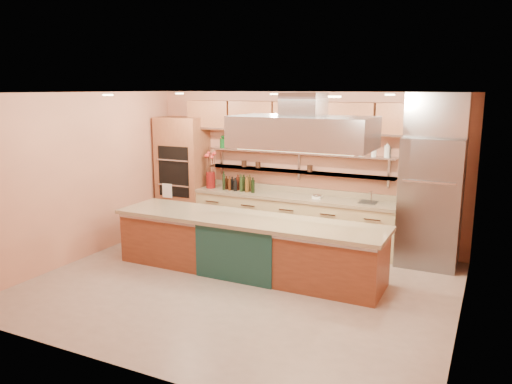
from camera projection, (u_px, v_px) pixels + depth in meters
The scene contains 21 objects.
floor at pixel (240, 286), 7.38m from camera, with size 6.00×5.00×0.02m, color gray.
ceiling at pixel (239, 93), 6.81m from camera, with size 6.00×5.00×0.02m, color black.
wall_back at pixel (302, 168), 9.29m from camera, with size 6.00×0.04×2.80m, color tan.
wall_front at pixel (121, 240), 4.89m from camera, with size 6.00×0.04×2.80m, color tan.
wall_left at pixel (82, 177), 8.38m from camera, with size 0.04×5.00×2.80m, color tan.
wall_right at pixel (467, 216), 5.81m from camera, with size 0.04×5.00×2.80m, color tan.
oven_stack at pixel (183, 174), 10.11m from camera, with size 0.95×0.64×2.30m, color #985737.
refrigerator at pixel (430, 203), 8.04m from camera, with size 0.95×0.72×2.10m, color slate.
back_counter at pixel (293, 220), 9.24m from camera, with size 3.84×0.64×0.93m, color tan.
wall_shelf_lower at pixel (297, 172), 9.21m from camera, with size 3.60×0.26×0.03m, color #A6A9AD.
wall_shelf_upper at pixel (297, 153), 9.14m from camera, with size 3.60×0.26×0.03m, color #A6A9AD.
upper_cabinets at pixel (299, 117), 8.94m from camera, with size 4.60×0.36×0.55m, color #985737.
range_hood at pixel (303, 132), 7.07m from camera, with size 2.00×1.00×0.45m, color #A6A9AD.
ceiling_downlights at pixel (246, 95), 6.99m from camera, with size 4.00×2.80×0.02m, color #FFE5A5.
island at pixel (247, 245), 7.82m from camera, with size 4.26×0.93×0.89m, color brown.
flower_vase at pixel (211, 180), 9.81m from camera, with size 0.18×0.18×0.32m, color #620F0E.
oil_bottle_cluster at pixel (239, 185), 9.54m from camera, with size 0.75×0.21×0.24m, color black.
kitchen_scale at pixel (317, 196), 8.89m from camera, with size 0.16×0.12×0.09m, color white.
bar_faucet at pixel (371, 197), 8.56m from camera, with size 0.03×0.03×0.20m, color silver.
copper_kettle at pixel (251, 145), 9.53m from camera, with size 0.20×0.20×0.16m, color #CE562F.
green_canister at pixel (268, 145), 9.37m from camera, with size 0.15×0.15×0.18m, color #0E4316.
Camera 1 is at (3.24, -6.14, 2.86)m, focal length 35.00 mm.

